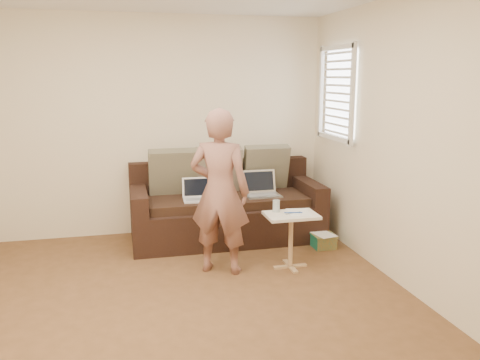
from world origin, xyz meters
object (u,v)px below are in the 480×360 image
(laptop_silver, at_px, (263,196))
(side_table, at_px, (291,241))
(person, at_px, (220,192))
(drinking_glass, at_px, (276,206))
(sofa, at_px, (227,204))
(laptop_white, at_px, (199,201))
(striped_box, at_px, (323,241))

(laptop_silver, bearing_deg, side_table, -89.12)
(person, xyz_separation_m, drinking_glass, (0.58, 0.03, -0.19))
(side_table, xyz_separation_m, drinking_glass, (-0.12, 0.11, 0.34))
(sofa, relative_size, laptop_white, 6.48)
(striped_box, bearing_deg, drinking_glass, -151.55)
(laptop_white, relative_size, person, 0.21)
(laptop_white, xyz_separation_m, side_table, (0.78, -0.89, -0.24))
(person, distance_m, drinking_glass, 0.61)
(laptop_white, xyz_separation_m, person, (0.08, -0.81, 0.28))
(laptop_white, xyz_separation_m, drinking_glass, (0.66, -0.78, 0.10))
(sofa, height_order, side_table, sofa)
(laptop_silver, relative_size, person, 0.25)
(laptop_white, bearing_deg, drinking_glass, -46.76)
(side_table, distance_m, striped_box, 0.76)
(person, bearing_deg, sofa, -79.98)
(side_table, xyz_separation_m, striped_box, (0.56, 0.48, -0.20))
(sofa, xyz_separation_m, drinking_glass, (0.31, -0.94, 0.19))
(person, bearing_deg, laptop_silver, -102.98)
(side_table, height_order, striped_box, side_table)
(side_table, distance_m, drinking_glass, 0.38)
(drinking_glass, bearing_deg, person, -177.25)
(person, xyz_separation_m, side_table, (0.70, -0.08, -0.52))
(laptop_silver, bearing_deg, laptop_white, -177.60)
(sofa, relative_size, drinking_glass, 18.33)
(sofa, xyz_separation_m, person, (-0.27, -0.97, 0.38))
(side_table, bearing_deg, drinking_glass, 138.73)
(laptop_silver, relative_size, striped_box, 1.59)
(side_table, bearing_deg, laptop_white, 131.28)
(sofa, xyz_separation_m, side_table, (0.43, -1.05, -0.15))
(laptop_white, height_order, person, person)
(person, relative_size, drinking_glass, 13.41)
(side_table, bearing_deg, laptop_silver, 91.33)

